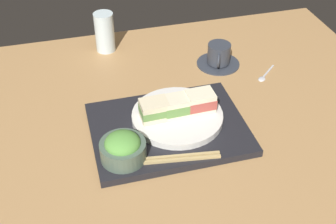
{
  "coord_description": "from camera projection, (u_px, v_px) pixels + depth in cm",
  "views": [
    {
      "loc": [
        -20.43,
        -86.63,
        74.89
      ],
      "look_at": [
        2.04,
        -2.86,
        5.0
      ],
      "focal_mm": 47.83,
      "sensor_mm": 36.0,
      "label": 1
    }
  ],
  "objects": [
    {
      "name": "serving_tray",
      "position": [
        168.0,
        129.0,
        1.13
      ],
      "size": [
        38.45,
        28.92,
        1.93
      ],
      "primitive_type": "cube",
      "color": "black",
      "rests_on": "ground_plane"
    },
    {
      "name": "coffee_cup",
      "position": [
        219.0,
        56.0,
        1.36
      ],
      "size": [
        13.14,
        13.14,
        6.93
      ],
      "color": "#333842",
      "rests_on": "ground_plane"
    },
    {
      "name": "sandwich_plate",
      "position": [
        177.0,
        116.0,
        1.13
      ],
      "size": [
        23.18,
        23.18,
        1.77
      ],
      "primitive_type": "cylinder",
      "color": "silver",
      "rests_on": "serving_tray"
    },
    {
      "name": "chopsticks_pair",
      "position": [
        180.0,
        158.0,
        1.03
      ],
      "size": [
        19.05,
        4.44,
        0.7
      ],
      "color": "tan",
      "rests_on": "serving_tray"
    },
    {
      "name": "drinking_glass",
      "position": [
        105.0,
        32.0,
        1.4
      ],
      "size": [
        6.16,
        6.16,
        12.67
      ],
      "primitive_type": "cylinder",
      "color": "silver",
      "rests_on": "ground_plane"
    },
    {
      "name": "sandwich_near",
      "position": [
        154.0,
        110.0,
        1.1
      ],
      "size": [
        7.07,
        5.52,
        5.05
      ],
      "color": "beige",
      "rests_on": "sandwich_plate"
    },
    {
      "name": "salad_bowl",
      "position": [
        123.0,
        148.0,
        1.01
      ],
      "size": [
        10.64,
        10.64,
        6.7
      ],
      "color": "#4C6051",
      "rests_on": "serving_tray"
    },
    {
      "name": "sandwich_far",
      "position": [
        200.0,
        101.0,
        1.13
      ],
      "size": [
        7.22,
        5.63,
        5.33
      ],
      "color": "#EFE5C1",
      "rests_on": "sandwich_plate"
    },
    {
      "name": "ground_plane",
      "position": [
        158.0,
        126.0,
        1.17
      ],
      "size": [
        140.0,
        100.0,
        3.0
      ],
      "primitive_type": "cube",
      "color": "tan"
    },
    {
      "name": "teaspoon",
      "position": [
        264.0,
        76.0,
        1.32
      ],
      "size": [
        8.3,
        7.64,
        0.8
      ],
      "color": "silver",
      "rests_on": "ground_plane"
    },
    {
      "name": "sandwich_middle",
      "position": [
        178.0,
        106.0,
        1.11
      ],
      "size": [
        7.34,
        5.58,
        4.96
      ],
      "color": "#EFE5C1",
      "rests_on": "sandwich_plate"
    }
  ]
}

